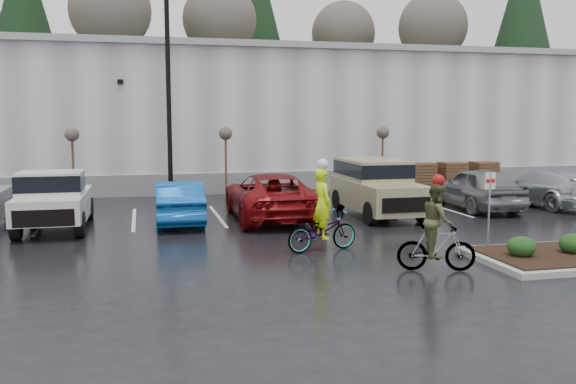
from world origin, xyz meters
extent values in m
plane|color=black|center=(0.00, 0.00, 0.00)|extent=(120.00, 120.00, 0.00)
cube|color=#A7AAAC|center=(0.00, 22.00, 3.50)|extent=(60.00, 15.00, 7.00)
cube|color=slate|center=(0.00, 14.45, 0.50)|extent=(60.00, 0.12, 1.00)
cube|color=#999B9E|center=(0.00, 22.00, 7.05)|extent=(60.50, 15.50, 0.30)
cube|color=#273D19|center=(0.00, 45.00, 3.00)|extent=(80.00, 25.00, 6.00)
cylinder|color=black|center=(-4.00, 12.00, 4.50)|extent=(0.20, 0.20, 9.00)
cylinder|color=#482E1D|center=(-8.00, 13.00, 1.40)|extent=(0.10, 0.10, 2.80)
sphere|color=#4C433D|center=(-8.00, 13.00, 2.90)|extent=(0.60, 0.60, 0.60)
cylinder|color=#482E1D|center=(-1.50, 13.00, 1.40)|extent=(0.10, 0.10, 2.80)
sphere|color=#4C433D|center=(-1.50, 13.00, 2.90)|extent=(0.60, 0.60, 0.60)
cylinder|color=#482E1D|center=(6.00, 13.00, 1.40)|extent=(0.10, 0.10, 2.80)
sphere|color=#4C433D|center=(6.00, 13.00, 2.90)|extent=(0.60, 0.60, 0.60)
cube|color=#482E1D|center=(8.50, 14.00, 0.68)|extent=(1.20, 1.20, 1.35)
cube|color=#482E1D|center=(10.20, 14.00, 0.68)|extent=(1.20, 1.20, 1.35)
cube|color=#482E1D|center=(12.00, 14.00, 0.68)|extent=(1.20, 1.20, 1.35)
ellipsoid|color=#173813|center=(4.00, -1.00, 0.41)|extent=(0.70, 0.70, 0.52)
ellipsoid|color=#173813|center=(5.50, -1.00, 0.41)|extent=(0.70, 0.70, 0.52)
cylinder|color=gray|center=(3.80, 0.20, 1.10)|extent=(0.05, 0.05, 2.20)
cube|color=white|center=(3.80, 0.20, 1.95)|extent=(0.30, 0.02, 0.45)
cube|color=red|center=(3.80, 0.19, 1.95)|extent=(0.26, 0.02, 0.10)
imported|color=#0D4691|center=(-3.97, 6.87, 0.73)|extent=(1.63, 4.48, 1.47)
imported|color=maroon|center=(-0.72, 6.91, 0.83)|extent=(2.87, 6.02, 1.66)
imported|color=slate|center=(7.70, 7.32, 0.84)|extent=(2.22, 5.00, 1.67)
imported|color=#B0B3B8|center=(10.82, 7.49, 0.75)|extent=(2.70, 5.37, 1.50)
imported|color=#3F3F44|center=(-0.45, 1.50, 0.55)|extent=(2.19, 1.16, 1.09)
imported|color=#D3FD0E|center=(-0.45, 1.50, 1.31)|extent=(0.60, 0.78, 1.91)
sphere|color=silver|center=(-0.45, 1.50, 2.37)|extent=(0.32, 0.32, 0.32)
imported|color=#3F3F44|center=(1.55, -1.23, 0.55)|extent=(1.85, 1.03, 1.11)
imported|color=#454927|center=(1.55, -1.23, 1.22)|extent=(0.70, 0.95, 1.75)
sphere|color=#990C0C|center=(1.55, -1.23, 2.16)|extent=(0.29, 0.29, 0.29)
camera|label=1|loc=(-5.17, -14.14, 3.63)|focal=38.00mm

